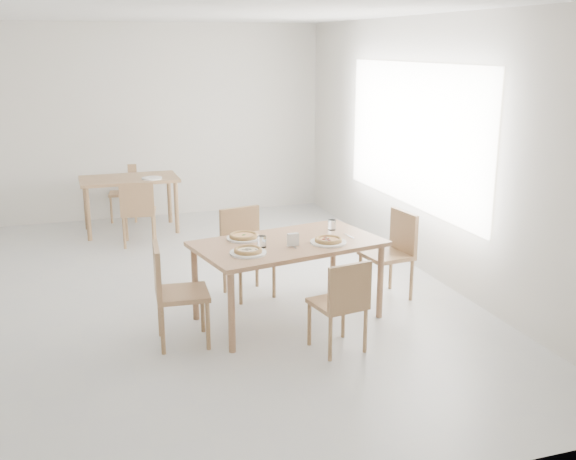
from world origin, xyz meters
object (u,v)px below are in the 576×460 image
object	(u,v)px
chair_west	(172,287)
tumbler_b	(332,225)
plate_margherita	(244,238)
main_table	(288,249)
chair_south	(343,300)
pizza_margherita	(244,236)
chair_back_s	(138,209)
chair_back_n	(123,188)
pizza_mushroom	(248,250)
chair_east	(394,248)
pizza_pepperoni	(328,240)
tumbler_a	(262,242)
second_table	(129,185)
plate_empty	(152,178)
chair_north	(245,245)
napkin_holder	(293,240)
plate_mushroom	(248,253)
plate_pepperoni	(328,242)

from	to	relation	value
chair_west	tumbler_b	bearing A→B (deg)	-69.37
plate_margherita	main_table	bearing A→B (deg)	-30.29
chair_south	pizza_margherita	size ratio (longest dim) A/B	2.67
chair_back_s	chair_back_n	distance (m)	1.49
plate_margherita	pizza_mushroom	world-z (taller)	pizza_mushroom
pizza_margherita	chair_east	bearing A→B (deg)	0.50
pizza_pepperoni	tumbler_a	xyz separation A→B (m)	(-0.61, 0.06, 0.02)
second_table	plate_empty	bearing A→B (deg)	-33.93
plate_empty	tumbler_b	bearing A→B (deg)	-67.00
chair_west	pizza_pepperoni	bearing A→B (deg)	-83.01
chair_north	second_table	distance (m)	2.95
chair_south	chair_north	xyz separation A→B (m)	(-0.41, 1.61, 0.05)
napkin_holder	plate_mushroom	bearing A→B (deg)	-172.40
pizza_pepperoni	chair_back_n	size ratio (longest dim) A/B	0.36
chair_west	pizza_mushroom	distance (m)	0.72
pizza_mushroom	plate_empty	world-z (taller)	pizza_mushroom
chair_west	plate_mushroom	world-z (taller)	chair_west
chair_south	plate_mushroom	bearing A→B (deg)	-52.34
tumbler_b	main_table	bearing A→B (deg)	-154.63
plate_margherita	tumbler_b	xyz separation A→B (m)	(0.89, 0.04, 0.04)
second_table	chair_east	bearing A→B (deg)	-56.38
plate_mushroom	chair_back_s	distance (m)	3.15
chair_south	chair_west	world-z (taller)	chair_west
chair_west	tumbler_a	xyz separation A→B (m)	(0.83, 0.13, 0.29)
pizza_pepperoni	second_table	world-z (taller)	pizza_pepperoni
pizza_mushroom	pizza_pepperoni	size ratio (longest dim) A/B	0.90
main_table	chair_north	xyz separation A→B (m)	(-0.21, 0.78, -0.16)
chair_west	tumbler_a	world-z (taller)	chair_west
chair_south	chair_east	xyz separation A→B (m)	(0.99, 1.06, 0.04)
pizza_pepperoni	chair_back_s	world-z (taller)	chair_back_s
main_table	plate_margherita	bearing A→B (deg)	138.44
chair_east	pizza_margherita	xyz separation A→B (m)	(-1.56, -0.01, 0.27)
plate_mushroom	pizza_margherita	xyz separation A→B (m)	(0.08, 0.45, 0.02)
chair_south	chair_back_s	distance (m)	3.87
plate_pepperoni	chair_back_s	distance (m)	3.31
chair_south	plate_mushroom	distance (m)	0.92
pizza_pepperoni	tumbler_b	xyz separation A→B (m)	(0.20, 0.41, 0.02)
chair_north	plate_empty	world-z (taller)	chair_north
chair_back_n	tumbler_a	bearing A→B (deg)	-70.10
plate_pepperoni	second_table	bearing A→B (deg)	110.80
pizza_mushroom	tumbler_a	size ratio (longest dim) A/B	2.52
second_table	chair_west	bearing A→B (deg)	-90.76
chair_west	tumbler_b	size ratio (longest dim) A/B	8.81
tumbler_b	second_table	size ratio (longest dim) A/B	0.08
napkin_holder	chair_back_s	distance (m)	3.19
plate_pepperoni	tumbler_a	bearing A→B (deg)	173.97
plate_margherita	chair_back_s	distance (m)	2.72
chair_east	plate_mushroom	world-z (taller)	chair_east
chair_north	tumbler_a	distance (m)	0.93
chair_west	pizza_margherita	bearing A→B (deg)	-55.15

